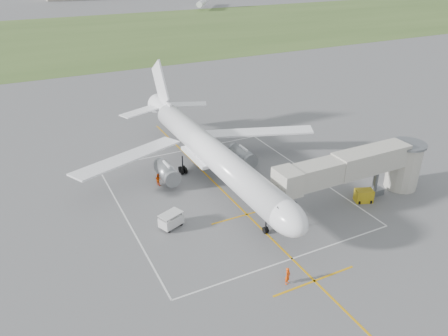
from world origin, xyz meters
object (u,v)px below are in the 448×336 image
gpu_unit (364,196)px  ramp_worker_wing (158,179)px  jet_bridge (365,167)px  ramp_worker_nose (288,276)px  airliner (210,152)px  baggage_cart (171,220)px

gpu_unit → ramp_worker_wing: 28.44m
jet_bridge → ramp_worker_nose: (-18.42, -9.53, -3.78)m
airliner → ramp_worker_wing: (-7.47, 1.80, -3.49)m
jet_bridge → airliner: bearing=137.8°
ramp_worker_nose → ramp_worker_wing: bearing=71.5°
gpu_unit → ramp_worker_wing: ramp_worker_wing is taller
jet_bridge → baggage_cart: size_ratio=7.30×
airliner → baggage_cart: bearing=-136.6°
ramp_worker_nose → ramp_worker_wing: (-4.77, 25.58, -0.06)m
jet_bridge → ramp_worker_nose: jet_bridge is taller
airliner → gpu_unit: 21.84m
baggage_cart → ramp_worker_nose: size_ratio=1.67×
ramp_worker_nose → ramp_worker_wing: ramp_worker_nose is taller
ramp_worker_wing → gpu_unit: bearing=-157.8°
baggage_cart → ramp_worker_wing: bearing=56.8°
gpu_unit → baggage_cart: (-25.11, 5.88, 0.14)m
airliner → baggage_cart: size_ratio=14.59×
jet_bridge → ramp_worker_wing: 28.46m
ramp_worker_nose → gpu_unit: bearing=-3.2°
airliner → gpu_unit: size_ratio=17.51×
jet_bridge → ramp_worker_nose: bearing=-152.6°
airliner → jet_bridge: (15.72, -14.25, 0.35)m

